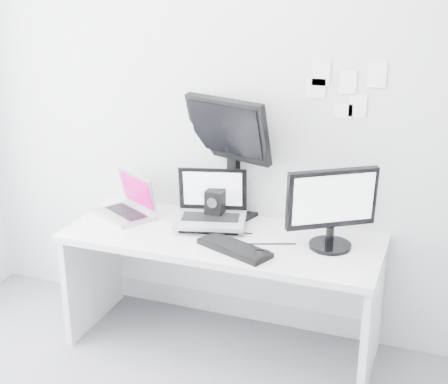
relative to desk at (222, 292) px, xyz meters
The scene contains 15 objects.
back_wall 1.05m from the desk, 90.00° to the left, with size 3.60×3.60×0.00m, color silver.
desk is the anchor object (origin of this frame).
macbook 0.83m from the desk, behind, with size 0.36×0.27×0.27m, color #ABAAAF.
speaker 0.51m from the desk, 121.98° to the left, with size 0.10×0.10×0.20m, color black.
dell_laptop 0.55m from the desk, 140.88° to the left, with size 0.40×0.31×0.34m, color #A1A2A8.
rear_monitor 0.81m from the desk, 101.23° to the left, with size 0.55×0.20×0.75m, color black.
samsung_monitor 0.85m from the desk, ahead, with size 0.50×0.23×0.46m, color black.
keyboard 0.44m from the desk, 51.44° to the right, with size 0.42×0.15×0.03m, color black.
mouse 0.52m from the desk, 32.36° to the right, with size 0.12×0.07×0.04m, color black.
wall_note_0 1.38m from the desk, 37.40° to the left, with size 0.10×0.00×0.14m, color white.
wall_note_1 1.40m from the desk, 29.83° to the left, with size 0.09×0.00×0.13m, color white.
wall_note_2 1.51m from the desk, 24.64° to the left, with size 0.10×0.00×0.14m, color white.
wall_note_3 1.25m from the desk, 30.67° to the left, with size 0.11×0.00×0.08m, color white.
wall_note_4 1.29m from the desk, 39.06° to the left, with size 0.11×0.00×0.11m, color white.
wall_note_5 1.32m from the desk, 27.54° to the left, with size 0.10×0.00×0.13m, color white.
Camera 1 is at (1.16, -1.86, 2.18)m, focal length 51.12 mm.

